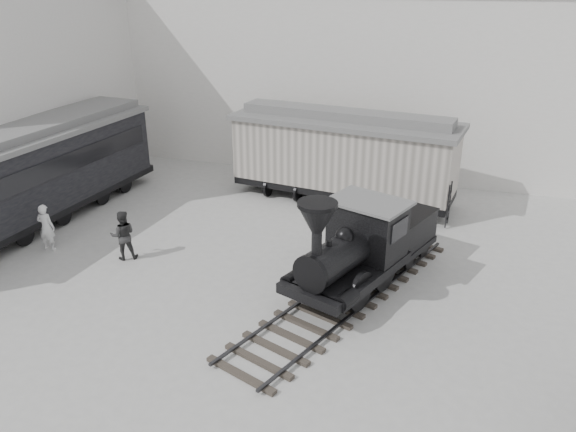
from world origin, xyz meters
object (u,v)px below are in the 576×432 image
(boxcar, at_px, (344,154))
(locomotive, at_px, (360,250))
(visitor_b, at_px, (123,235))
(passenger_coach, at_px, (25,178))
(visitor_a, at_px, (46,227))

(boxcar, bearing_deg, locomotive, -65.94)
(locomotive, height_order, visitor_b, locomotive)
(locomotive, bearing_deg, visitor_b, -155.83)
(boxcar, xyz_separation_m, visitor_b, (-5.77, -7.53, -1.15))
(passenger_coach, bearing_deg, visitor_b, -10.69)
(boxcar, height_order, visitor_a, boxcar)
(locomotive, bearing_deg, passenger_coach, -163.05)
(visitor_a, bearing_deg, locomotive, 178.39)
(locomotive, height_order, passenger_coach, passenger_coach)
(passenger_coach, bearing_deg, visitor_a, -33.61)
(locomotive, distance_m, boxcar, 7.37)
(boxcar, relative_size, visitor_b, 5.64)
(passenger_coach, bearing_deg, boxcar, 34.79)
(boxcar, bearing_deg, passenger_coach, -142.00)
(passenger_coach, xyz_separation_m, visitor_b, (4.83, -1.30, -1.08))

